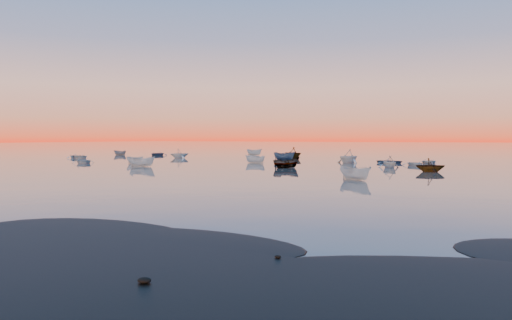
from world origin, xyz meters
The scene contains 5 objects.
ground centered at (0.00, 100.00, 0.00)m, with size 600.00×600.00×0.00m, color #6B6359.
moored_fleet centered at (0.00, 53.00, 0.00)m, with size 124.00×58.00×1.20m, color silver, non-canonical shape.
boat_near_left centered at (-29.96, 36.81, 0.00)m, with size 4.30×1.79×1.08m, color silver.
boat_near_center centered at (-17.23, 34.50, 0.00)m, with size 3.86×1.63×1.34m, color silver.
boat_near_right centered at (12.44, 46.76, 0.00)m, with size 3.32×1.50×1.16m, color silver.
Camera 1 is at (25.43, -17.43, 3.83)m, focal length 35.00 mm.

